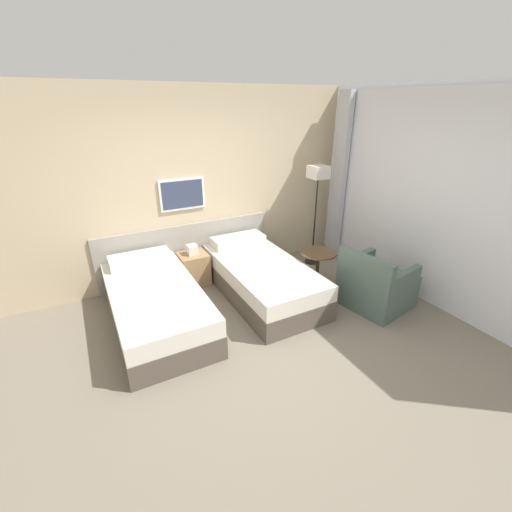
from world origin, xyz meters
name	(u,v)px	position (x,y,z in m)	size (l,w,h in m)	color
ground_plane	(263,346)	(0.00, 0.00, 0.00)	(16.00, 16.00, 0.00)	slate
wall_headboard	(194,191)	(-0.01, 2.05, 1.30)	(10.00, 0.10, 2.70)	#C6B28E
wall_window	(445,203)	(2.45, -0.13, 1.34)	(0.21, 4.52, 2.70)	white
bed_near_door	(156,304)	(-0.92, 1.01, 0.25)	(0.98, 1.97, 0.62)	brown
bed_near_window	(261,278)	(0.53, 1.01, 0.25)	(0.98, 1.97, 0.62)	brown
nightstand	(194,268)	(-0.20, 1.75, 0.25)	(0.40, 0.38, 0.61)	#9E7A51
floor_lamp	(318,182)	(1.79, 1.53, 1.36)	(0.26, 0.26, 1.60)	black
side_table	(318,263)	(1.28, 0.75, 0.41)	(0.49, 0.49, 0.59)	brown
armchair	(376,286)	(1.71, 0.06, 0.28)	(0.88, 0.88, 0.80)	#4C6056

